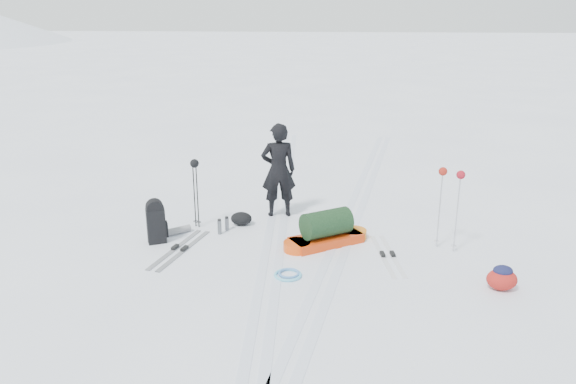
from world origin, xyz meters
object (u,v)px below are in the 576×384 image
Objects in this scene: skier at (278,170)px; pulk_sled at (326,231)px; expedition_rucksack at (159,222)px; ski_poles_black at (195,172)px.

skier is 1.16× the size of pulk_sled.
skier is 1.80m from pulk_sled.
skier is 2.36× the size of expedition_rucksack.
ski_poles_black is at bearing 132.17° from pulk_sled.
skier reaches higher than ski_poles_black.
expedition_rucksack is at bearing 25.10° from skier.
skier reaches higher than pulk_sled.
expedition_rucksack is 1.14m from ski_poles_black.
expedition_rucksack is (-1.91, -1.52, -0.56)m from skier.
skier is 2.50m from expedition_rucksack.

